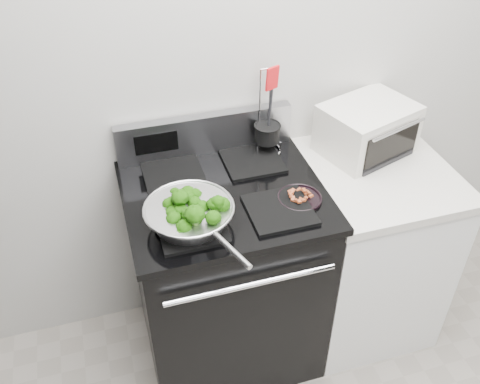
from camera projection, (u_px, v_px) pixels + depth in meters
name	position (u px, v px, depth m)	size (l,w,h in m)	color
back_wall	(271.00, 54.00, 2.18)	(4.00, 0.02, 2.70)	#BAB9B1
gas_range	(226.00, 273.00, 2.40)	(0.79, 0.69, 1.13)	black
counter	(364.00, 247.00, 2.56)	(0.62, 0.68, 0.92)	white
skillet	(190.00, 214.00, 1.93)	(0.33, 0.51, 0.07)	silver
broccoli_pile	(189.00, 209.00, 1.92)	(0.26, 0.26, 0.09)	black
bacon_plate	(300.00, 196.00, 2.06)	(0.17, 0.17, 0.04)	black
utensil_holder	(267.00, 137.00, 2.30)	(0.13, 0.13, 0.40)	silver
toaster_oven	(367.00, 129.00, 2.33)	(0.45, 0.39, 0.22)	beige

